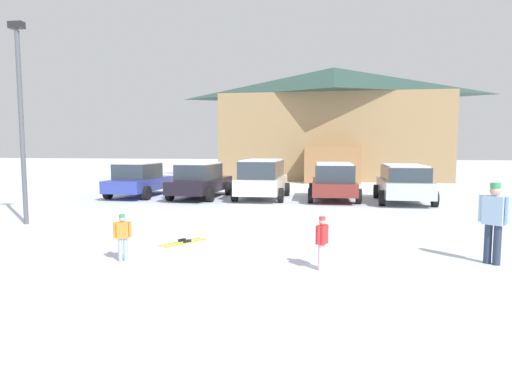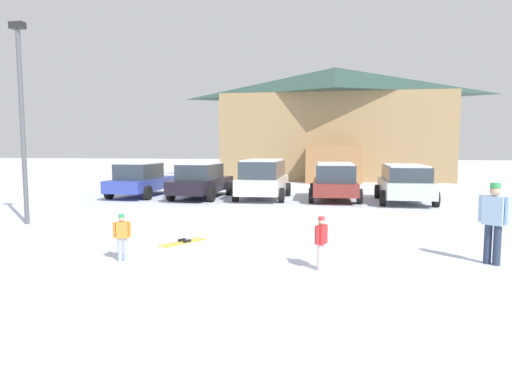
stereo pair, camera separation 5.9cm
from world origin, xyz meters
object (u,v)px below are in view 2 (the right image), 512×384
ski_lodge (334,123)px  parked_black_sedan (201,180)px  parked_white_suv (263,178)px  pair_of_skis (183,242)px  skier_child_in_red_jacket (321,240)px  skier_adult_in_blue_parka (494,219)px  skier_child_in_orange_jacket (122,235)px  parked_silver_wagon (405,182)px  parked_maroon_van (335,180)px  lamp_post (22,113)px  parked_blue_hatchback (141,179)px

ski_lodge → parked_black_sedan: (-6.08, -14.53, -3.34)m
parked_white_suv → parked_black_sedan: bearing=-176.7°
parked_white_suv → pair_of_skis: 9.91m
skier_child_in_red_jacket → skier_adult_in_blue_parka: size_ratio=0.63×
skier_child_in_orange_jacket → skier_adult_in_blue_parka: 7.63m
skier_adult_in_blue_parka → ski_lodge: bearing=97.3°
skier_child_in_orange_jacket → pair_of_skis: 2.14m
parked_black_sedan → skier_adult_in_blue_parka: 14.13m
parked_silver_wagon → skier_child_in_orange_jacket: (-7.36, -11.47, -0.32)m
skier_child_in_orange_jacket → parked_maroon_van: bearing=69.8°
skier_adult_in_blue_parka → lamp_post: (-12.60, 2.83, 2.46)m
parked_white_suv → parked_maroon_van: (3.23, 0.10, -0.06)m
parked_blue_hatchback → pair_of_skis: 11.25m
skier_child_in_red_jacket → skier_adult_in_blue_parka: (3.43, 1.00, 0.35)m
parked_silver_wagon → skier_adult_in_blue_parka: (0.20, -10.46, 0.06)m
skier_child_in_red_jacket → pair_of_skis: (-3.46, 1.96, -0.57)m
parked_black_sedan → pair_of_skis: bearing=-76.1°
parked_blue_hatchback → pair_of_skis: bearing=-60.9°
lamp_post → skier_child_in_orange_jacket: bearing=-37.3°
ski_lodge → skier_child_in_orange_jacket: 26.78m
parked_white_suv → parked_maroon_van: 3.24m
parked_blue_hatchback → parked_white_suv: size_ratio=1.01×
ski_lodge → parked_silver_wagon: size_ratio=3.68×
ski_lodge → parked_black_sedan: size_ratio=3.49×
parked_blue_hatchback → skier_adult_in_blue_parka: 16.37m
pair_of_skis → lamp_post: size_ratio=0.21×
parked_black_sedan → lamp_post: lamp_post is taller
ski_lodge → skier_adult_in_blue_parka: size_ratio=9.89×
parked_maroon_van → skier_child_in_orange_jacket: size_ratio=4.51×
ski_lodge → parked_silver_wagon: bearing=-78.4°
parked_white_suv → skier_adult_in_blue_parka: size_ratio=2.67×
parked_black_sedan → skier_child_in_red_jacket: size_ratio=4.51×
parked_maroon_van → skier_child_in_orange_jacket: (-4.39, -11.92, -0.34)m
skier_child_in_red_jacket → parked_white_suv: bearing=104.1°
skier_child_in_orange_jacket → pair_of_skis: bearing=71.3°
parked_black_sedan → skier_adult_in_blue_parka: (9.29, -10.65, 0.11)m
skier_child_in_orange_jacket → skier_adult_in_blue_parka: skier_adult_in_blue_parka is taller
parked_blue_hatchback → parked_black_sedan: 3.05m
skier_child_in_red_jacket → lamp_post: lamp_post is taller
parked_blue_hatchback → parked_maroon_van: parked_maroon_van is taller
parked_silver_wagon → skier_child_in_orange_jacket: size_ratio=4.54×
parked_black_sedan → skier_child_in_orange_jacket: (1.74, -11.65, -0.27)m
ski_lodge → parked_maroon_van: 14.63m
parked_silver_wagon → skier_child_in_red_jacket: parked_silver_wagon is taller
ski_lodge → parked_white_suv: ski_lodge is taller
parked_blue_hatchback → skier_child_in_orange_jacket: size_ratio=4.52×
ski_lodge → lamp_post: ski_lodge is taller
parked_blue_hatchback → skier_child_in_orange_jacket: (4.79, -11.77, -0.27)m
skier_child_in_red_jacket → pair_of_skis: 4.02m
parked_silver_wagon → ski_lodge: bearing=101.6°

